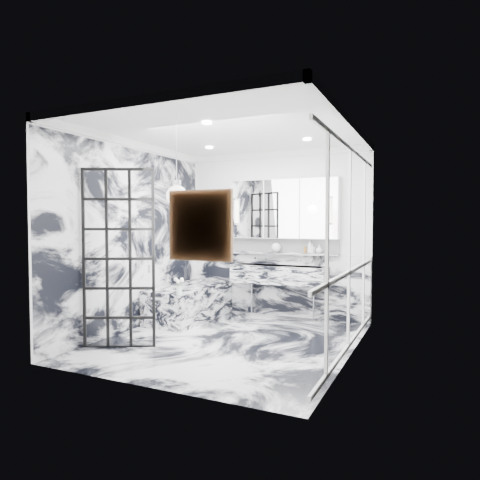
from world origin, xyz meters
The scene contains 25 objects.
floor centered at (0.00, 0.00, 0.00)m, with size 3.60×3.60×0.00m, color white.
ceiling centered at (0.00, 0.00, 2.80)m, with size 3.60×3.60×0.00m, color white.
wall_back centered at (0.00, 1.80, 1.40)m, with size 3.60×3.60×0.00m, color white.
wall_front centered at (0.00, -1.80, 1.40)m, with size 3.60×3.60×0.00m, color white.
wall_left centered at (-1.60, 0.00, 1.40)m, with size 3.60×3.60×0.00m, color white.
wall_right centered at (1.60, 0.00, 1.40)m, with size 3.60×3.60×0.00m, color white.
marble_clad_back centered at (0.00, 1.78, 0.53)m, with size 3.18×0.05×1.05m, color white.
marble_clad_left centered at (-1.59, 0.00, 1.34)m, with size 0.02×3.56×2.68m, color white.
panel_molding centered at (1.58, 0.00, 1.30)m, with size 0.03×3.40×2.30m, color white.
soap_bottle_a centered at (0.63, 1.71, 1.19)m, with size 0.08×0.08×0.21m, color #8C5919.
soap_bottle_b centered at (0.67, 1.71, 1.17)m, with size 0.07×0.07×0.16m, color #4C4C51.
soap_bottle_c centered at (0.78, 1.71, 1.16)m, with size 0.11×0.11×0.14m, color silver.
face_pot centered at (0.04, 1.71, 1.17)m, with size 0.16×0.16×0.16m, color white.
amber_bottle centered at (0.55, 1.71, 1.14)m, with size 0.04×0.04×0.10m, color #8C5919.
flower_vase centered at (-0.86, 0.10, 0.61)m, with size 0.08×0.08×0.12m, color silver.
crittall_door centered at (-1.15, -0.86, 1.13)m, with size 0.88×0.04×2.26m, color black, non-canonical shape.
artwork centered at (0.58, -1.76, 1.56)m, with size 0.54×0.05×0.54m, color #C34914.
pendant_light centered at (-0.08, -1.14, 1.89)m, with size 0.23×0.23×0.23m, color white.
trough_sink centered at (0.15, 1.55, 0.73)m, with size 1.60×0.45×0.30m, color silver.
ledge centered at (0.15, 1.72, 1.07)m, with size 1.90×0.14×0.04m, color silver.
subway_tile centered at (0.15, 1.78, 1.21)m, with size 1.90×0.03×0.23m, color white.
mirror_cabinet centered at (0.15, 1.73, 1.82)m, with size 1.90×0.16×1.00m, color white.
sconce_left centered at (-0.67, 1.63, 1.78)m, with size 0.07×0.07×0.40m, color white.
sconce_right centered at (0.97, 1.63, 1.78)m, with size 0.07×0.07×0.40m, color white.
bathtub centered at (-1.18, 0.90, 0.28)m, with size 0.75×1.65×0.55m, color silver.
Camera 1 is at (2.53, -5.11, 1.59)m, focal length 32.00 mm.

